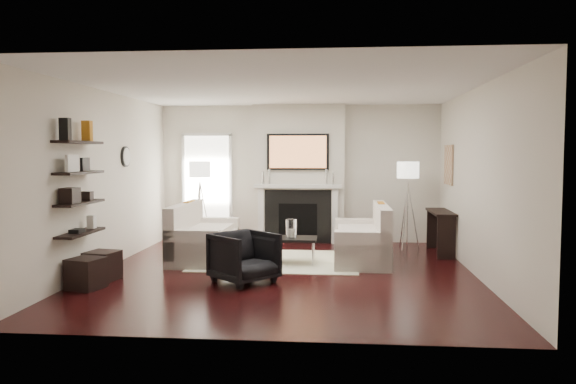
# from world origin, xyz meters

# --- Properties ---
(room_envelope) EXTENTS (6.00, 6.00, 6.00)m
(room_envelope) POSITION_xyz_m (0.00, 0.00, 1.35)
(room_envelope) COLOR black
(room_envelope) RESTS_ON ground
(chimney_breast) EXTENTS (1.80, 0.25, 2.70)m
(chimney_breast) POSITION_xyz_m (0.00, 2.88, 1.35)
(chimney_breast) COLOR silver
(chimney_breast) RESTS_ON floor
(fireplace_surround) EXTENTS (1.30, 0.02, 1.04)m
(fireplace_surround) POSITION_xyz_m (0.00, 2.74, 0.52)
(fireplace_surround) COLOR black
(fireplace_surround) RESTS_ON floor
(firebox) EXTENTS (0.75, 0.02, 0.65)m
(firebox) POSITION_xyz_m (0.00, 2.73, 0.45)
(firebox) COLOR black
(firebox) RESTS_ON floor
(mantel_pilaster_l) EXTENTS (0.12, 0.08, 1.10)m
(mantel_pilaster_l) POSITION_xyz_m (-0.72, 2.71, 0.55)
(mantel_pilaster_l) COLOR white
(mantel_pilaster_l) RESTS_ON floor
(mantel_pilaster_r) EXTENTS (0.12, 0.08, 1.10)m
(mantel_pilaster_r) POSITION_xyz_m (0.72, 2.71, 0.55)
(mantel_pilaster_r) COLOR white
(mantel_pilaster_r) RESTS_ON floor
(mantel_shelf) EXTENTS (1.70, 0.18, 0.07)m
(mantel_shelf) POSITION_xyz_m (0.00, 2.69, 1.12)
(mantel_shelf) COLOR white
(mantel_shelf) RESTS_ON chimney_breast
(tv_body) EXTENTS (1.20, 0.06, 0.70)m
(tv_body) POSITION_xyz_m (0.00, 2.71, 1.78)
(tv_body) COLOR black
(tv_body) RESTS_ON chimney_breast
(tv_screen) EXTENTS (1.10, 0.00, 0.62)m
(tv_screen) POSITION_xyz_m (0.00, 2.68, 1.78)
(tv_screen) COLOR #BF723F
(tv_screen) RESTS_ON tv_body
(candlestick_l_tall) EXTENTS (0.04, 0.04, 0.30)m
(candlestick_l_tall) POSITION_xyz_m (-0.55, 2.70, 1.30)
(candlestick_l_tall) COLOR silver
(candlestick_l_tall) RESTS_ON mantel_shelf
(candlestick_l_short) EXTENTS (0.04, 0.04, 0.24)m
(candlestick_l_short) POSITION_xyz_m (-0.68, 2.70, 1.27)
(candlestick_l_short) COLOR silver
(candlestick_l_short) RESTS_ON mantel_shelf
(candlestick_r_tall) EXTENTS (0.04, 0.04, 0.30)m
(candlestick_r_tall) POSITION_xyz_m (0.55, 2.70, 1.30)
(candlestick_r_tall) COLOR silver
(candlestick_r_tall) RESTS_ON mantel_shelf
(candlestick_r_short) EXTENTS (0.04, 0.04, 0.24)m
(candlestick_r_short) POSITION_xyz_m (0.68, 2.70, 1.27)
(candlestick_r_short) COLOR silver
(candlestick_r_short) RESTS_ON mantel_shelf
(hallway_panel) EXTENTS (0.90, 0.02, 2.10)m
(hallway_panel) POSITION_xyz_m (-1.85, 2.98, 1.05)
(hallway_panel) COLOR white
(hallway_panel) RESTS_ON floor
(door_trim_l) EXTENTS (0.06, 0.06, 2.16)m
(door_trim_l) POSITION_xyz_m (-2.33, 2.96, 1.05)
(door_trim_l) COLOR white
(door_trim_l) RESTS_ON floor
(door_trim_r) EXTENTS (0.06, 0.06, 2.16)m
(door_trim_r) POSITION_xyz_m (-1.37, 2.96, 1.05)
(door_trim_r) COLOR white
(door_trim_r) RESTS_ON floor
(door_trim_top) EXTENTS (1.02, 0.06, 0.06)m
(door_trim_top) POSITION_xyz_m (-1.85, 2.96, 2.13)
(door_trim_top) COLOR white
(door_trim_top) RESTS_ON wall_back
(rug) EXTENTS (2.60, 2.00, 0.01)m
(rug) POSITION_xyz_m (-0.21, 0.88, 0.01)
(rug) COLOR #F2EDC6
(rug) RESTS_ON floor
(loveseat_left_base) EXTENTS (0.85, 1.80, 0.42)m
(loveseat_left_base) POSITION_xyz_m (-1.42, 0.93, 0.21)
(loveseat_left_base) COLOR silver
(loveseat_left_base) RESTS_ON floor
(loveseat_left_back) EXTENTS (0.18, 1.80, 0.80)m
(loveseat_left_back) POSITION_xyz_m (-1.75, 0.93, 0.53)
(loveseat_left_back) COLOR silver
(loveseat_left_back) RESTS_ON floor
(loveseat_left_arm_n) EXTENTS (0.85, 0.18, 0.60)m
(loveseat_left_arm_n) POSITION_xyz_m (-1.42, 0.12, 0.30)
(loveseat_left_arm_n) COLOR silver
(loveseat_left_arm_n) RESTS_ON floor
(loveseat_left_arm_s) EXTENTS (0.85, 0.18, 0.60)m
(loveseat_left_arm_s) POSITION_xyz_m (-1.42, 1.74, 0.30)
(loveseat_left_arm_s) COLOR silver
(loveseat_left_arm_s) RESTS_ON floor
(loveseat_left_cushion) EXTENTS (0.63, 1.44, 0.10)m
(loveseat_left_cushion) POSITION_xyz_m (-1.37, 0.93, 0.47)
(loveseat_left_cushion) COLOR silver
(loveseat_left_cushion) RESTS_ON loveseat_left_base
(pillow_left_orange) EXTENTS (0.10, 0.42, 0.42)m
(pillow_left_orange) POSITION_xyz_m (-1.75, 1.23, 0.73)
(pillow_left_orange) COLOR #BC7217
(pillow_left_orange) RESTS_ON loveseat_left_cushion
(pillow_left_charcoal) EXTENTS (0.10, 0.40, 0.40)m
(pillow_left_charcoal) POSITION_xyz_m (-1.75, 0.63, 0.72)
(pillow_left_charcoal) COLOR black
(pillow_left_charcoal) RESTS_ON loveseat_left_cushion
(loveseat_right_base) EXTENTS (0.85, 1.80, 0.42)m
(loveseat_right_base) POSITION_xyz_m (1.15, 0.98, 0.21)
(loveseat_right_base) COLOR silver
(loveseat_right_base) RESTS_ON floor
(loveseat_right_back) EXTENTS (0.18, 1.80, 0.80)m
(loveseat_right_back) POSITION_xyz_m (1.49, 0.98, 0.53)
(loveseat_right_back) COLOR silver
(loveseat_right_back) RESTS_ON floor
(loveseat_right_arm_n) EXTENTS (0.85, 0.18, 0.60)m
(loveseat_right_arm_n) POSITION_xyz_m (1.15, 0.17, 0.30)
(loveseat_right_arm_n) COLOR silver
(loveseat_right_arm_n) RESTS_ON floor
(loveseat_right_arm_s) EXTENTS (0.85, 0.18, 0.60)m
(loveseat_right_arm_s) POSITION_xyz_m (1.15, 1.79, 0.30)
(loveseat_right_arm_s) COLOR silver
(loveseat_right_arm_s) RESTS_ON floor
(loveseat_right_cushion) EXTENTS (0.63, 1.44, 0.10)m
(loveseat_right_cushion) POSITION_xyz_m (1.10, 0.98, 0.47)
(loveseat_right_cushion) COLOR silver
(loveseat_right_cushion) RESTS_ON loveseat_right_base
(pillow_right_orange) EXTENTS (0.10, 0.42, 0.42)m
(pillow_right_orange) POSITION_xyz_m (1.49, 1.28, 0.73)
(pillow_right_orange) COLOR #BC7217
(pillow_right_orange) RESTS_ON loveseat_right_cushion
(pillow_right_charcoal) EXTENTS (0.10, 0.40, 0.40)m
(pillow_right_charcoal) POSITION_xyz_m (1.49, 0.68, 0.72)
(pillow_right_charcoal) COLOR black
(pillow_right_charcoal) RESTS_ON loveseat_right_cushion
(coffee_table) EXTENTS (1.10, 0.55, 0.04)m
(coffee_table) POSITION_xyz_m (-0.10, 0.68, 0.40)
(coffee_table) COLOR black
(coffee_table) RESTS_ON floor
(coffee_leg_nw) EXTENTS (0.02, 0.02, 0.38)m
(coffee_leg_nw) POSITION_xyz_m (-0.60, 0.46, 0.19)
(coffee_leg_nw) COLOR silver
(coffee_leg_nw) RESTS_ON floor
(coffee_leg_ne) EXTENTS (0.02, 0.02, 0.38)m
(coffee_leg_ne) POSITION_xyz_m (0.40, 0.46, 0.19)
(coffee_leg_ne) COLOR silver
(coffee_leg_ne) RESTS_ON floor
(coffee_leg_sw) EXTENTS (0.02, 0.02, 0.38)m
(coffee_leg_sw) POSITION_xyz_m (-0.60, 0.90, 0.19)
(coffee_leg_sw) COLOR silver
(coffee_leg_sw) RESTS_ON floor
(coffee_leg_se) EXTENTS (0.02, 0.02, 0.38)m
(coffee_leg_se) POSITION_xyz_m (0.40, 0.90, 0.19)
(coffee_leg_se) COLOR silver
(coffee_leg_se) RESTS_ON floor
(hurricane_glass) EXTENTS (0.18, 0.18, 0.31)m
(hurricane_glass) POSITION_xyz_m (0.05, 0.68, 0.56)
(hurricane_glass) COLOR white
(hurricane_glass) RESTS_ON coffee_table
(hurricane_candle) EXTENTS (0.09, 0.09, 0.13)m
(hurricane_candle) POSITION_xyz_m (0.05, 0.68, 0.50)
(hurricane_candle) COLOR white
(hurricane_candle) RESTS_ON coffee_table
(copper_bowl) EXTENTS (0.30, 0.30, 0.05)m
(copper_bowl) POSITION_xyz_m (-0.35, 0.68, 0.45)
(copper_bowl) COLOR #CD5422
(copper_bowl) RESTS_ON coffee_table
(armchair) EXTENTS (1.01, 1.01, 0.76)m
(armchair) POSITION_xyz_m (-0.48, -0.67, 0.38)
(armchair) COLOR black
(armchair) RESTS_ON floor
(lamp_left_post) EXTENTS (0.02, 0.02, 1.20)m
(lamp_left_post) POSITION_xyz_m (-1.85, 2.37, 0.60)
(lamp_left_post) COLOR silver
(lamp_left_post) RESTS_ON floor
(lamp_left_shade) EXTENTS (0.40, 0.40, 0.30)m
(lamp_left_shade) POSITION_xyz_m (-1.85, 2.37, 1.45)
(lamp_left_shade) COLOR white
(lamp_left_shade) RESTS_ON lamp_left_post
(lamp_left_leg_a) EXTENTS (0.25, 0.02, 1.23)m
(lamp_left_leg_a) POSITION_xyz_m (-1.74, 2.37, 0.60)
(lamp_left_leg_a) COLOR silver
(lamp_left_leg_a) RESTS_ON floor
(lamp_left_leg_b) EXTENTS (0.14, 0.22, 1.23)m
(lamp_left_leg_b) POSITION_xyz_m (-1.91, 2.47, 0.60)
(lamp_left_leg_b) COLOR silver
(lamp_left_leg_b) RESTS_ON floor
(lamp_left_leg_c) EXTENTS (0.14, 0.22, 1.23)m
(lamp_left_leg_c) POSITION_xyz_m (-1.91, 2.28, 0.60)
(lamp_left_leg_c) COLOR silver
(lamp_left_leg_c) RESTS_ON floor
(lamp_right_post) EXTENTS (0.02, 0.02, 1.20)m
(lamp_right_post) POSITION_xyz_m (2.05, 2.29, 0.60)
(lamp_right_post) COLOR silver
(lamp_right_post) RESTS_ON floor
(lamp_right_shade) EXTENTS (0.40, 0.40, 0.30)m
(lamp_right_shade) POSITION_xyz_m (2.05, 2.29, 1.45)
(lamp_right_shade) COLOR white
(lamp_right_shade) RESTS_ON lamp_right_post
(lamp_right_leg_a) EXTENTS (0.25, 0.02, 1.23)m
(lamp_right_leg_a) POSITION_xyz_m (2.16, 2.29, 0.60)
(lamp_right_leg_a) COLOR silver
(lamp_right_leg_a) RESTS_ON floor
(lamp_right_leg_b) EXTENTS (0.14, 0.22, 1.23)m
(lamp_right_leg_b) POSITION_xyz_m (2.00, 2.38, 0.60)
(lamp_right_leg_b) COLOR silver
(lamp_right_leg_b) RESTS_ON floor
(lamp_right_leg_c) EXTENTS (0.14, 0.22, 1.23)m
(lamp_right_leg_c) POSITION_xyz_m (1.99, 2.19, 0.60)
(lamp_right_leg_c) COLOR silver
(lamp_right_leg_c) RESTS_ON floor
(console_top) EXTENTS (0.35, 1.20, 0.04)m
(console_top) POSITION_xyz_m (2.57, 1.82, 0.73)
(console_top) COLOR black
(console_top) RESTS_ON floor
(console_leg_n) EXTENTS (0.30, 0.04, 0.71)m
(console_leg_n) POSITION_xyz_m (2.57, 1.27, 0.35)
(console_leg_n) COLOR black
(console_leg_n) RESTS_ON floor
(console_leg_s) EXTENTS (0.30, 0.04, 0.71)m
(console_leg_s) POSITION_xyz_m (2.57, 2.37, 0.35)
(console_leg_s) COLOR black
(console_leg_s) RESTS_ON floor
(wall_art) EXTENTS (0.03, 0.70, 0.70)m
(wall_art) POSITION_xyz_m (2.73, 2.05, 1.55)
(wall_art) COLOR tan
(wall_art) RESTS_ON wall_right
(shelf_bottom) EXTENTS (0.25, 1.00, 0.03)m
(shelf_bottom) POSITION_xyz_m (-2.62, -1.00, 0.70)
(shelf_bottom) COLOR black
(shelf_bottom) RESTS_ON wall_left
(shelf_lower) EXTENTS (0.25, 1.00, 0.04)m
(shelf_lower) POSITION_xyz_m (-2.62, -1.00, 1.10)
(shelf_lower) COLOR black
(shelf_lower) RESTS_ON wall_left
(shelf_upper) EXTENTS (0.25, 1.00, 0.04)m
(shelf_upper) POSITION_xyz_m (-2.62, -1.00, 1.50)
(shelf_upper) COLOR black
(shelf_upper) RESTS_ON wall_left
(shelf_top) EXTENTS (0.25, 1.00, 0.04)m
(shelf_top) POSITION_xyz_m (-2.62, -1.00, 1.90)
(shelf_top) COLOR black
(shelf_top) RESTS_ON wall_left
(decor_magfile_a) EXTENTS (0.12, 0.10, 0.28)m
(decor_magfile_a) POSITION_xyz_m (-2.62, -1.35, 2.06)
(decor_magfile_a) COLOR black
(decor_magfile_a) RESTS_ON shelf_top
(decor_magfile_b) EXTENTS (0.12, 0.10, 0.28)m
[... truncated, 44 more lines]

